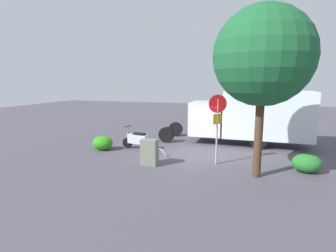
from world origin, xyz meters
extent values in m
plane|color=#4A4651|center=(0.00, 0.00, 0.00)|extent=(60.00, 60.00, 0.00)
cylinder|color=black|center=(-2.96, -4.14, 0.45)|extent=(0.90, 0.25, 0.90)
cylinder|color=black|center=(-2.96, -2.24, 0.45)|extent=(0.90, 0.25, 0.90)
cylinder|color=black|center=(2.13, -4.15, 0.45)|extent=(0.90, 0.25, 0.90)
cylinder|color=black|center=(2.13, -2.25, 0.45)|extent=(0.90, 0.25, 0.90)
cube|color=silver|center=(-3.36, -3.19, 1.73)|extent=(4.60, 2.20, 2.56)
cube|color=silver|center=(-0.06, -3.20, 1.40)|extent=(1.80, 2.10, 1.90)
cube|color=black|center=(-0.06, -3.20, 2.00)|extent=(1.82, 1.94, 0.60)
cylinder|color=black|center=(3.69, -0.31, 0.28)|extent=(0.57, 0.20, 0.56)
cylinder|color=black|center=(2.46, -0.09, 0.28)|extent=(0.57, 0.20, 0.56)
cube|color=silver|center=(3.03, -0.19, 0.56)|extent=(1.14, 0.51, 0.48)
cube|color=black|center=(2.93, -0.17, 0.83)|extent=(0.68, 0.39, 0.12)
cylinder|color=slate|center=(3.65, -0.30, 0.83)|extent=(0.29, 0.12, 0.69)
cylinder|color=black|center=(3.65, -0.30, 1.18)|extent=(0.14, 0.55, 0.04)
cylinder|color=#9E9EA3|center=(-1.20, 1.05, 1.40)|extent=(0.08, 0.08, 2.80)
cylinder|color=red|center=(-1.20, 1.07, 2.61)|extent=(0.71, 0.32, 0.76)
cube|color=yellow|center=(-1.20, 1.07, 1.97)|extent=(0.33, 0.33, 0.44)
cylinder|color=#47301E|center=(-2.85, 2.10, 1.58)|extent=(0.30, 0.30, 3.16)
sphere|color=#1A582E|center=(-2.85, 2.10, 4.40)|extent=(3.52, 3.52, 3.52)
cube|color=slate|center=(1.48, 2.06, 0.56)|extent=(0.71, 0.42, 1.11)
torus|color=#B7B7BC|center=(1.59, 0.72, 0.00)|extent=(0.85, 0.17, 0.85)
ellipsoid|color=#246E28|center=(-4.72, 1.04, 0.37)|extent=(1.09, 0.89, 0.74)
ellipsoid|color=#298C17|center=(4.74, 0.44, 0.37)|extent=(1.08, 0.88, 0.73)
camera|label=1|loc=(-2.59, 12.18, 3.53)|focal=28.35mm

